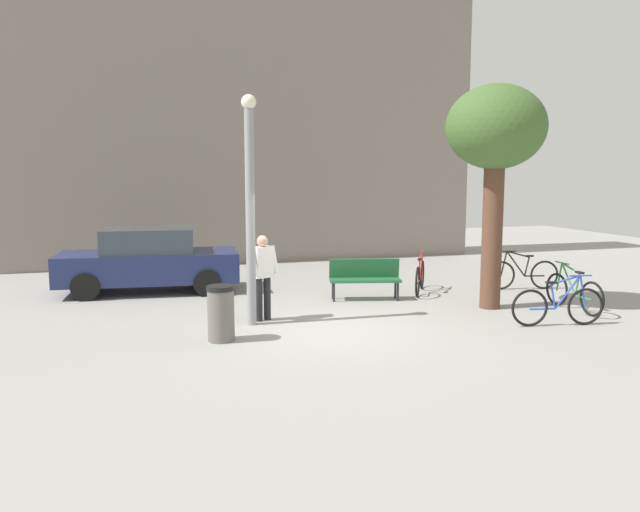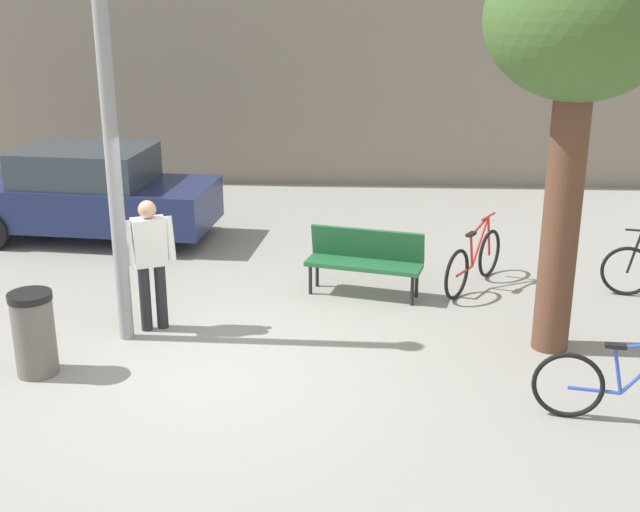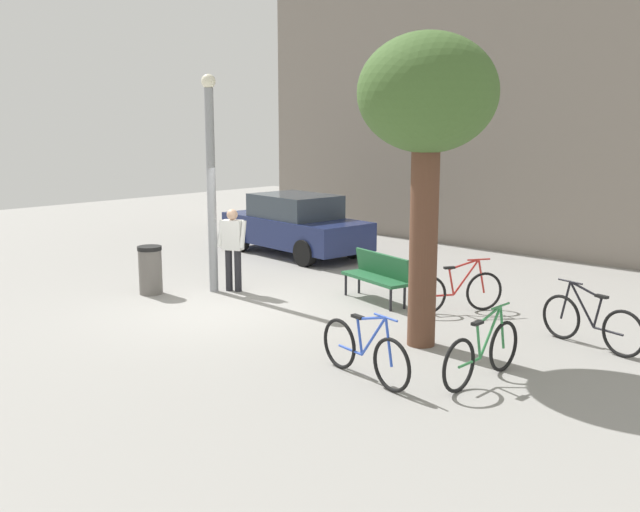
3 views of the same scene
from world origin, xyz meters
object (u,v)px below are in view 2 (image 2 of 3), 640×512
Objects in this scene: bicycle_blue at (627,389)px; trash_bin at (34,333)px; lamppost at (112,151)px; person_by_lamppost at (150,256)px; bicycle_red at (474,261)px; parked_car_navy at (88,194)px; plaza_tree at (580,34)px; park_bench at (365,257)px.

bicycle_blue is 6.28m from trash_bin.
lamppost is 2.57× the size of person_by_lamppost.
bicycle_red is 6.52m from parked_car_navy.
plaza_tree reaches higher than lamppost.
lamppost is 6.10m from bicycle_blue.
plaza_tree reaches higher than person_by_lamppost.
bicycle_red reaches higher than trash_bin.
lamppost is at bearing -150.99° from park_bench.
parked_car_navy is 4.52× the size of trash_bin.
person_by_lamppost is 4.22m from parked_car_navy.
bicycle_blue is at bearing -78.81° from plaza_tree.
bicycle_blue is (0.35, -1.77, -3.26)m from plaza_tree.
park_bench is (2.93, 1.63, -1.78)m from lamppost.
person_by_lamppost reaches higher than bicycle_blue.
trash_bin is at bearing -150.39° from bicycle_red.
park_bench is at bearing 26.99° from person_by_lamppost.
trash_bin is (-0.73, -1.00, -1.84)m from lamppost.
trash_bin is (-3.66, -2.63, -0.06)m from park_bench.
person_by_lamppost reaches higher than trash_bin.
lamppost is 0.98× the size of parked_car_navy.
plaza_tree is at bearing 101.19° from bicycle_blue.
park_bench is 0.93× the size of bicycle_blue.
bicycle_red is (4.48, 1.96, -1.95)m from lamppost.
trash_bin reaches higher than park_bench.
parked_car_navy is (-6.18, 2.04, 0.39)m from bicycle_red.
park_bench is 0.36× the size of plaza_tree.
plaza_tree is at bearing -71.80° from bicycle_red.
bicycle_blue is 1.86× the size of trash_bin.
parked_car_navy is at bearing 113.01° from lamppost.
bicycle_red is at bearing 12.11° from park_bench.
plaza_tree is 4.85× the size of trash_bin.
bicycle_blue is at bearing -7.43° from trash_bin.
plaza_tree is at bearing -3.80° from person_by_lamppost.
lamppost is 2.22m from trash_bin.
lamppost is 4.45× the size of trash_bin.
trash_bin is at bearing -170.72° from plaza_tree.
lamppost is at bearing 53.92° from trash_bin.
park_bench is at bearing -27.11° from parked_car_navy.
person_by_lamppost is at bearing 44.24° from lamppost.
bicycle_blue is at bearing -18.30° from lamppost.
lamppost is at bearing 161.70° from bicycle_blue.
parked_car_navy reaches higher than bicycle_blue.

